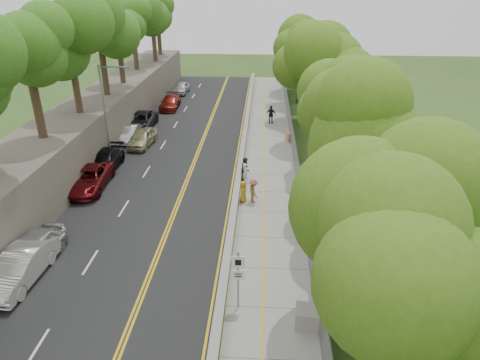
% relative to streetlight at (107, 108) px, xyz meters
% --- Properties ---
extents(ground, '(140.00, 140.00, 0.00)m').
position_rel_streetlight_xyz_m(ground, '(10.46, -14.00, -4.64)').
color(ground, '#33511E').
rests_on(ground, ground).
extents(road, '(11.20, 66.00, 0.04)m').
position_rel_streetlight_xyz_m(road, '(5.06, 1.00, -4.62)').
color(road, black).
rests_on(road, ground).
extents(sidewalk, '(4.20, 66.00, 0.05)m').
position_rel_streetlight_xyz_m(sidewalk, '(13.01, 1.00, -4.61)').
color(sidewalk, gray).
rests_on(sidewalk, ground).
extents(jersey_barrier, '(0.42, 66.00, 0.60)m').
position_rel_streetlight_xyz_m(jersey_barrier, '(10.71, 1.00, -4.34)').
color(jersey_barrier, '#CEE913').
rests_on(jersey_barrier, ground).
extents(rock_embankment, '(5.00, 66.00, 4.00)m').
position_rel_streetlight_xyz_m(rock_embankment, '(-3.04, 1.00, -2.64)').
color(rock_embankment, '#595147').
rests_on(rock_embankment, ground).
extents(chainlink_fence, '(0.04, 66.00, 2.00)m').
position_rel_streetlight_xyz_m(chainlink_fence, '(15.11, 1.00, -3.64)').
color(chainlink_fence, slate).
rests_on(chainlink_fence, ground).
extents(trees_embankment, '(6.40, 66.00, 13.00)m').
position_rel_streetlight_xyz_m(trees_embankment, '(-2.54, 1.00, 5.86)').
color(trees_embankment, '#407D1F').
rests_on(trees_embankment, rock_embankment).
extents(trees_fenceside, '(7.00, 66.00, 14.00)m').
position_rel_streetlight_xyz_m(trees_fenceside, '(17.46, 1.00, 2.36)').
color(trees_fenceside, '#4F7C1D').
rests_on(trees_fenceside, ground).
extents(streetlight, '(2.52, 0.22, 8.00)m').
position_rel_streetlight_xyz_m(streetlight, '(0.00, 0.00, 0.00)').
color(streetlight, gray).
rests_on(streetlight, ground).
extents(signpost, '(0.62, 0.09, 3.10)m').
position_rel_streetlight_xyz_m(signpost, '(11.51, -17.02, -2.68)').
color(signpost, gray).
rests_on(signpost, sidewalk).
extents(construction_barrel, '(0.54, 0.54, 0.88)m').
position_rel_streetlight_xyz_m(construction_barrel, '(14.76, 5.47, -4.15)').
color(construction_barrel, '#F94200').
rests_on(construction_barrel, sidewalk).
extents(concrete_block, '(1.42, 1.12, 0.88)m').
position_rel_streetlight_xyz_m(concrete_block, '(14.76, -18.00, -4.15)').
color(concrete_block, gray).
rests_on(concrete_block, sidewalk).
extents(car_0, '(2.39, 4.94, 1.62)m').
position_rel_streetlight_xyz_m(car_0, '(0.29, -14.30, -3.79)').
color(car_0, '#B7B7BB').
rests_on(car_0, road).
extents(car_1, '(1.96, 5.01, 1.63)m').
position_rel_streetlight_xyz_m(car_1, '(0.43, -15.70, -3.79)').
color(car_1, white).
rests_on(car_1, road).
extents(car_2, '(2.82, 5.68, 1.55)m').
position_rel_streetlight_xyz_m(car_2, '(-0.14, -5.14, -3.83)').
color(car_2, '#610E12').
rests_on(car_2, road).
extents(car_3, '(2.15, 5.23, 1.52)m').
position_rel_streetlight_xyz_m(car_3, '(-0.10, -1.82, -3.84)').
color(car_3, black).
rests_on(car_3, road).
extents(car_4, '(2.17, 4.51, 1.49)m').
position_rel_streetlight_xyz_m(car_4, '(1.46, 3.72, -3.86)').
color(car_4, '#C5BA8F').
rests_on(car_4, road).
extents(car_5, '(1.59, 4.14, 1.35)m').
position_rel_streetlight_xyz_m(car_5, '(-0.14, 5.07, -3.93)').
color(car_5, silver).
rests_on(car_5, road).
extents(car_6, '(2.80, 5.88, 1.62)m').
position_rel_streetlight_xyz_m(car_6, '(-0.04, 8.57, -3.79)').
color(car_6, black).
rests_on(car_6, road).
extents(car_7, '(2.13, 5.00, 1.44)m').
position_rel_streetlight_xyz_m(car_7, '(1.46, 16.09, -3.88)').
color(car_7, maroon).
rests_on(car_7, road).
extents(car_8, '(1.80, 4.27, 1.44)m').
position_rel_streetlight_xyz_m(car_8, '(1.46, 23.32, -3.88)').
color(car_8, '#BBBBBF').
rests_on(car_8, road).
extents(painter_0, '(0.64, 0.84, 1.52)m').
position_rel_streetlight_xyz_m(painter_0, '(11.21, -6.57, -3.83)').
color(painter_0, '#BC8E1A').
rests_on(painter_0, sidewalk).
extents(painter_1, '(0.42, 0.61, 1.64)m').
position_rel_streetlight_xyz_m(painter_1, '(11.21, -3.72, -3.77)').
color(painter_1, silver).
rests_on(painter_1, sidewalk).
extents(painter_2, '(0.89, 1.03, 1.80)m').
position_rel_streetlight_xyz_m(painter_2, '(11.21, -3.09, -3.69)').
color(painter_2, black).
rests_on(painter_2, sidewalk).
extents(painter_3, '(0.95, 1.23, 1.68)m').
position_rel_streetlight_xyz_m(painter_3, '(11.91, -6.62, -3.75)').
color(painter_3, brown).
rests_on(painter_3, sidewalk).
extents(person_far, '(1.20, 0.68, 1.92)m').
position_rel_streetlight_xyz_m(person_far, '(13.26, 10.97, -3.63)').
color(person_far, black).
rests_on(person_far, sidewalk).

